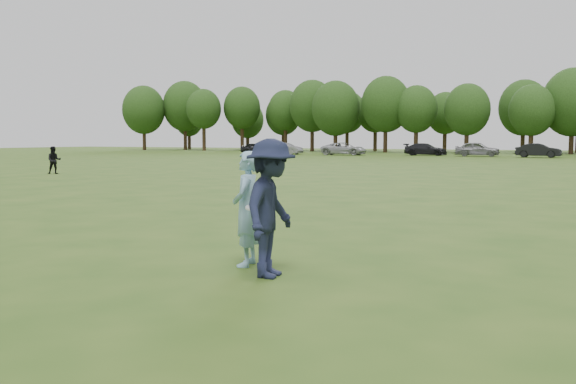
% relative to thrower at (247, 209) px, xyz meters
% --- Properties ---
extents(ground, '(200.00, 200.00, 0.00)m').
position_rel_thrower_xyz_m(ground, '(0.11, -0.72, -0.89)').
color(ground, '#294914').
rests_on(ground, ground).
extents(thrower, '(0.59, 0.74, 1.77)m').
position_rel_thrower_xyz_m(thrower, '(0.00, 0.00, 0.00)').
color(thrower, '#81AEC8').
rests_on(thrower, ground).
extents(defender, '(0.88, 1.35, 1.97)m').
position_rel_thrower_xyz_m(defender, '(0.69, -0.51, 0.10)').
color(defender, '#181D35').
rests_on(defender, ground).
extents(player_far_a, '(0.92, 0.93, 1.51)m').
position_rel_thrower_xyz_m(player_far_a, '(-21.57, 16.28, -0.13)').
color(player_far_a, black).
rests_on(player_far_a, ground).
extents(car_a, '(4.09, 1.82, 1.37)m').
position_rel_thrower_xyz_m(car_a, '(-32.99, 59.54, -0.20)').
color(car_a, black).
rests_on(car_a, ground).
extents(car_b, '(4.35, 1.79, 1.40)m').
position_rel_thrower_xyz_m(car_b, '(-28.01, 57.88, -0.19)').
color(car_b, slate).
rests_on(car_b, ground).
extents(car_c, '(5.34, 2.72, 1.45)m').
position_rel_thrower_xyz_m(car_c, '(-20.48, 57.93, -0.16)').
color(car_c, '#A6A7AB').
rests_on(car_c, ground).
extents(car_d, '(4.81, 2.08, 1.38)m').
position_rel_thrower_xyz_m(car_d, '(-11.67, 60.56, -0.20)').
color(car_d, black).
rests_on(car_d, ground).
extents(car_e, '(4.80, 2.34, 1.58)m').
position_rel_thrower_xyz_m(car_e, '(-5.84, 59.37, -0.10)').
color(car_e, slate).
rests_on(car_e, ground).
extents(car_f, '(4.44, 1.81, 1.43)m').
position_rel_thrower_xyz_m(car_f, '(0.31, 58.35, -0.17)').
color(car_f, black).
rests_on(car_f, ground).
extents(disc_in_play, '(0.32, 0.33, 0.09)m').
position_rel_thrower_xyz_m(disc_in_play, '(0.31, -0.29, 0.06)').
color(disc_in_play, white).
rests_on(disc_in_play, ground).
extents(treeline, '(130.35, 18.39, 11.74)m').
position_rel_thrower_xyz_m(treeline, '(2.92, 76.18, 5.37)').
color(treeline, '#332114').
rests_on(treeline, ground).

